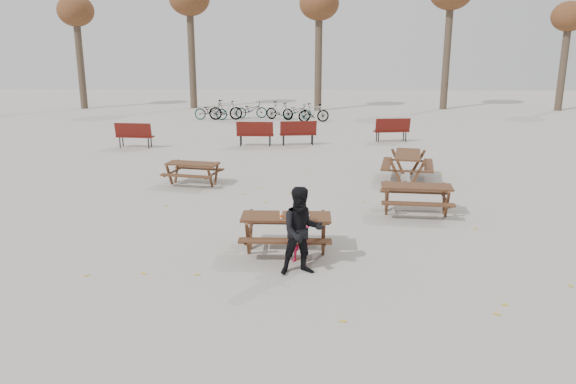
{
  "coord_description": "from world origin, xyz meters",
  "views": [
    {
      "loc": [
        0.43,
        -10.77,
        4.16
      ],
      "look_at": [
        0.0,
        1.0,
        1.0
      ],
      "focal_mm": 35.0,
      "sensor_mm": 36.0,
      "label": 1
    }
  ],
  "objects_px": {
    "main_picnic_table": "(286,225)",
    "adult": "(302,231)",
    "picnic_table_east": "(416,200)",
    "picnic_table_far": "(407,167)",
    "picnic_table_north": "(193,174)",
    "soda_bottle": "(281,215)",
    "food_tray": "(305,216)",
    "child": "(300,233)"
  },
  "relations": [
    {
      "from": "main_picnic_table",
      "to": "food_tray",
      "type": "relative_size",
      "value": 10.0
    },
    {
      "from": "picnic_table_north",
      "to": "picnic_table_far",
      "type": "bearing_deg",
      "value": 19.22
    },
    {
      "from": "food_tray",
      "to": "soda_bottle",
      "type": "xyz_separation_m",
      "value": [
        -0.47,
        -0.14,
        0.05
      ]
    },
    {
      "from": "picnic_table_north",
      "to": "soda_bottle",
      "type": "bearing_deg",
      "value": -51.08
    },
    {
      "from": "soda_bottle",
      "to": "picnic_table_far",
      "type": "relative_size",
      "value": 0.09
    },
    {
      "from": "picnic_table_east",
      "to": "picnic_table_north",
      "type": "xyz_separation_m",
      "value": [
        -6.12,
        2.77,
        -0.04
      ]
    },
    {
      "from": "soda_bottle",
      "to": "picnic_table_east",
      "type": "height_order",
      "value": "soda_bottle"
    },
    {
      "from": "picnic_table_east",
      "to": "adult",
      "type": "bearing_deg",
      "value": -120.9
    },
    {
      "from": "main_picnic_table",
      "to": "adult",
      "type": "bearing_deg",
      "value": -73.12
    },
    {
      "from": "child",
      "to": "picnic_table_east",
      "type": "height_order",
      "value": "child"
    },
    {
      "from": "soda_bottle",
      "to": "child",
      "type": "distance_m",
      "value": 0.56
    },
    {
      "from": "main_picnic_table",
      "to": "picnic_table_east",
      "type": "distance_m",
      "value": 4.13
    },
    {
      "from": "main_picnic_table",
      "to": "child",
      "type": "xyz_separation_m",
      "value": [
        0.28,
        -0.53,
        -0.0
      ]
    },
    {
      "from": "picnic_table_east",
      "to": "picnic_table_north",
      "type": "height_order",
      "value": "picnic_table_east"
    },
    {
      "from": "food_tray",
      "to": "soda_bottle",
      "type": "relative_size",
      "value": 1.06
    },
    {
      "from": "adult",
      "to": "picnic_table_far",
      "type": "bearing_deg",
      "value": 53.58
    },
    {
      "from": "food_tray",
      "to": "picnic_table_east",
      "type": "bearing_deg",
      "value": 45.34
    },
    {
      "from": "food_tray",
      "to": "adult",
      "type": "relative_size",
      "value": 0.11
    },
    {
      "from": "adult",
      "to": "picnic_table_far",
      "type": "xyz_separation_m",
      "value": [
        3.18,
        7.44,
        -0.41
      ]
    },
    {
      "from": "picnic_table_east",
      "to": "picnic_table_far",
      "type": "xyz_separation_m",
      "value": [
        0.4,
        3.64,
        0.04
      ]
    },
    {
      "from": "soda_bottle",
      "to": "picnic_table_north",
      "type": "relative_size",
      "value": 0.11
    },
    {
      "from": "soda_bottle",
      "to": "picnic_table_north",
      "type": "distance_m",
      "value": 6.4
    },
    {
      "from": "main_picnic_table",
      "to": "soda_bottle",
      "type": "relative_size",
      "value": 10.59
    },
    {
      "from": "main_picnic_table",
      "to": "picnic_table_east",
      "type": "xyz_separation_m",
      "value": [
        3.11,
        2.7,
        -0.22
      ]
    },
    {
      "from": "adult",
      "to": "picnic_table_east",
      "type": "height_order",
      "value": "adult"
    },
    {
      "from": "soda_bottle",
      "to": "picnic_table_east",
      "type": "relative_size",
      "value": 0.1
    },
    {
      "from": "food_tray",
      "to": "child",
      "type": "distance_m",
      "value": 0.52
    },
    {
      "from": "picnic_table_east",
      "to": "child",
      "type": "bearing_deg",
      "value": -125.83
    },
    {
      "from": "adult",
      "to": "picnic_table_far",
      "type": "distance_m",
      "value": 8.1
    },
    {
      "from": "main_picnic_table",
      "to": "adult",
      "type": "distance_m",
      "value": 1.16
    },
    {
      "from": "adult",
      "to": "picnic_table_east",
      "type": "bearing_deg",
      "value": 40.5
    },
    {
      "from": "food_tray",
      "to": "picnic_table_north",
      "type": "distance_m",
      "value": 6.51
    },
    {
      "from": "soda_bottle",
      "to": "child",
      "type": "relative_size",
      "value": 0.15
    },
    {
      "from": "soda_bottle",
      "to": "adult",
      "type": "height_order",
      "value": "adult"
    },
    {
      "from": "child",
      "to": "picnic_table_east",
      "type": "relative_size",
      "value": 0.68
    },
    {
      "from": "food_tray",
      "to": "soda_bottle",
      "type": "distance_m",
      "value": 0.49
    },
    {
      "from": "food_tray",
      "to": "picnic_table_far",
      "type": "xyz_separation_m",
      "value": [
        3.13,
        6.4,
        -0.38
      ]
    },
    {
      "from": "picnic_table_north",
      "to": "adult",
      "type": "bearing_deg",
      "value": -51.38
    },
    {
      "from": "main_picnic_table",
      "to": "picnic_table_north",
      "type": "bearing_deg",
      "value": 118.83
    },
    {
      "from": "child",
      "to": "picnic_table_north",
      "type": "height_order",
      "value": "child"
    },
    {
      "from": "child",
      "to": "adult",
      "type": "height_order",
      "value": "adult"
    },
    {
      "from": "main_picnic_table",
      "to": "picnic_table_east",
      "type": "height_order",
      "value": "main_picnic_table"
    }
  ]
}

